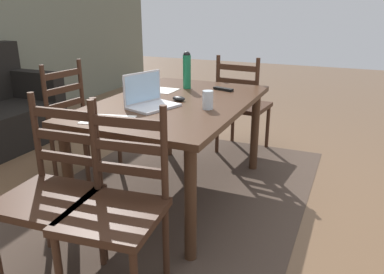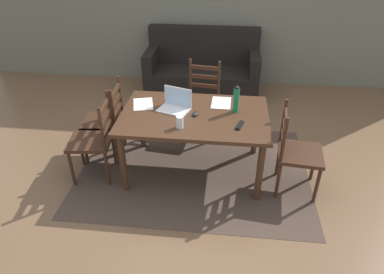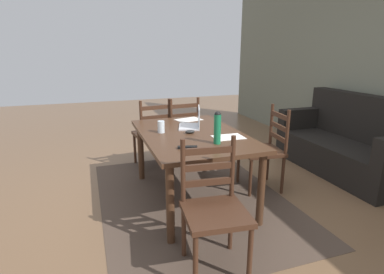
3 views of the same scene
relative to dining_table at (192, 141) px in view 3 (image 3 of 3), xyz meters
The scene contains 15 objects.
ground_plane 0.65m from the dining_table, ahead, with size 14.00×14.00×0.00m, color brown.
area_rug 0.65m from the dining_table, ahead, with size 2.59×1.90×0.01m, color #47382D.
dining_table is the anchor object (origin of this frame).
chair_left_near 1.10m from the dining_table, 169.60° to the right, with size 0.49×0.49×0.95m.
chair_far_head 0.89m from the dining_table, 89.66° to the left, with size 0.49×0.49×0.95m.
chair_right_near 1.10m from the dining_table, 10.42° to the right, with size 0.48×0.48×0.95m.
chair_left_far 1.10m from the dining_table, 169.20° to the left, with size 0.47×0.47×0.95m.
couch 2.21m from the dining_table, 92.41° to the left, with size 1.80×0.80×1.00m.
laptop 0.28m from the dining_table, 156.13° to the left, with size 0.37×0.31×0.23m.
water_bottle 0.50m from the dining_table, 13.11° to the left, with size 0.06×0.06×0.30m.
drinking_glass 0.35m from the dining_table, 111.39° to the right, with size 0.07×0.07×0.12m, color silver.
computer_mouse 0.11m from the dining_table, 65.55° to the right, with size 0.06×0.10×0.03m, color black.
tv_remote 0.52m from the dining_table, 22.90° to the right, with size 0.04×0.17×0.02m, color black.
paper_stack_left 0.40m from the dining_table, 46.61° to the left, with size 0.21×0.30×0.00m, color white.
paper_stack_right 0.62m from the dining_table, 164.47° to the left, with size 0.21×0.30×0.00m, color white.
Camera 3 is at (2.87, -0.98, 1.56)m, focal length 28.70 mm.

